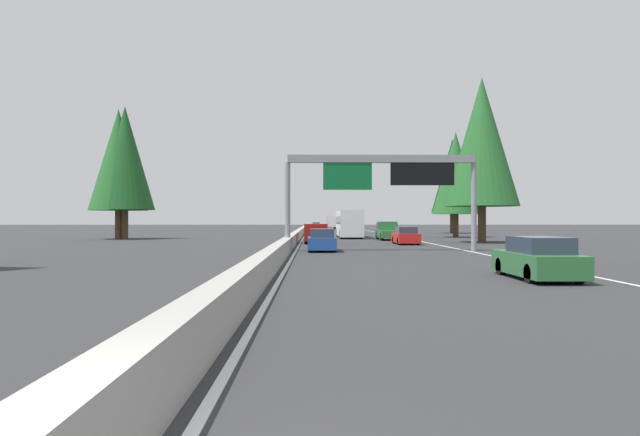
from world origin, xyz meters
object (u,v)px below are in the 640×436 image
at_px(sedan_mid_center, 406,236).
at_px(sedan_far_right, 322,241).
at_px(sedan_mid_left, 316,226).
at_px(bus_far_left, 349,223).
at_px(conifer_right_near, 482,142).
at_px(conifer_right_far, 452,176).
at_px(sedan_distant_b, 538,259).
at_px(sign_gantry_overhead, 384,175).
at_px(box_truck_mid_right, 330,222).
at_px(conifer_left_mid, 118,160).
at_px(conifer_left_near, 125,158).
at_px(conifer_right_mid, 456,173).
at_px(minivan_far_center, 316,232).
at_px(pickup_distant_a, 388,231).

xyz_separation_m(sedan_mid_center, sedan_far_right, (-10.01, 7.16, 0.00)).
bearing_deg(sedan_mid_left, bus_far_left, -176.45).
relative_size(conifer_right_near, conifer_right_far, 1.04).
distance_m(sedan_distant_b, sedan_far_right, 18.58).
bearing_deg(sign_gantry_overhead, sedan_mid_center, -17.49).
distance_m(sedan_mid_center, box_truck_mid_right, 80.75).
height_order(sedan_distant_b, box_truck_mid_right, box_truck_mid_right).
distance_m(sedan_mid_center, sedan_far_right, 12.31).
height_order(bus_far_left, sedan_far_right, bus_far_left).
height_order(bus_far_left, conifer_left_mid, conifer_left_mid).
bearing_deg(conifer_left_near, conifer_left_mid, 91.20).
distance_m(box_truck_mid_right, conifer_right_mid, 64.13).
bearing_deg(sedan_distant_b, conifer_right_far, -11.53).
height_order(sign_gantry_overhead, conifer_right_near, conifer_right_near).
distance_m(conifer_right_far, conifer_left_near, 47.78).
bearing_deg(sedan_far_right, sedan_mid_center, -35.58).
relative_size(sedan_mid_center, conifer_left_near, 0.31).
xyz_separation_m(sign_gantry_overhead, minivan_far_center, (11.81, 4.44, -4.08)).
bearing_deg(bus_far_left, pickup_distant_a, -153.57).
bearing_deg(conifer_right_near, bus_far_left, 38.64).
xyz_separation_m(minivan_far_center, conifer_right_far, (35.29, -20.77, 7.71)).
relative_size(bus_far_left, box_truck_mid_right, 1.35).
xyz_separation_m(sedan_distant_b, sedan_far_right, (17.10, 7.27, 0.00)).
bearing_deg(box_truck_mid_right, conifer_left_mid, 160.12).
relative_size(conifer_right_near, conifer_right_mid, 1.21).
bearing_deg(box_truck_mid_right, conifer_right_near, -171.68).
distance_m(sedan_mid_left, pickup_distant_a, 63.80).
height_order(pickup_distant_a, conifer_left_near, conifer_left_near).
relative_size(sign_gantry_overhead, conifer_left_mid, 0.92).
distance_m(bus_far_left, conifer_right_mid, 13.79).
bearing_deg(box_truck_mid_right, conifer_right_far, -158.40).
distance_m(minivan_far_center, conifer_right_mid, 23.82).
bearing_deg(sedan_distant_b, sedan_mid_left, 4.14).
bearing_deg(conifer_right_near, conifer_left_mid, 75.22).
bearing_deg(conifer_left_mid, conifer_right_near, -104.78).
relative_size(sign_gantry_overhead, sedan_mid_left, 2.88).
xyz_separation_m(sign_gantry_overhead, box_truck_mid_right, (90.43, 0.82, -3.42)).
relative_size(sedan_far_right, conifer_right_far, 0.31).
distance_m(sedan_mid_left, conifer_right_near, 72.21).
xyz_separation_m(sign_gantry_overhead, sedan_mid_center, (9.78, -3.08, -4.35)).
xyz_separation_m(sign_gantry_overhead, conifer_right_near, (13.11, -10.49, 4.01)).
bearing_deg(sedan_far_right, bus_far_left, -7.31).
distance_m(pickup_distant_a, conifer_left_near, 28.77).
bearing_deg(conifer_right_far, sedan_mid_center, 160.45).
bearing_deg(sign_gantry_overhead, box_truck_mid_right, 0.52).
distance_m(box_truck_mid_right, conifer_right_near, 78.49).
relative_size(sign_gantry_overhead, conifer_right_near, 0.85).
relative_size(sign_gantry_overhead, sedan_mid_center, 2.88).
bearing_deg(pickup_distant_a, sign_gantry_overhead, 171.67).
bearing_deg(bus_far_left, conifer_left_mid, 100.08).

